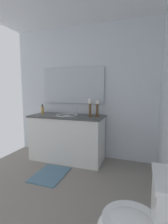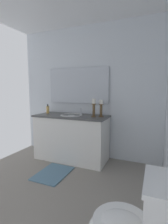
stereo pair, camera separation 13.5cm
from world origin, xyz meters
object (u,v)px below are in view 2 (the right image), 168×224
Objects in this scene: sink_basin at (71,117)px; bath_mat at (53,173)px; candle_holder_tall at (101,108)px; vanity_cabinet at (72,137)px; mirror at (78,86)px; candle_holder_short at (94,107)px; soap_bottle at (48,110)px.

sink_basin is 1.00m from bath_mat.
vanity_cabinet is at bearing -85.97° from candle_holder_tall.
vanity_cabinet is at bearing -0.01° from mirror.
candle_holder_short is at bearing -62.43° from candle_holder_tall.
candle_holder_tall is at bearing 94.04° from sink_basin.
candle_holder_tall is 0.48× the size of bath_mat.
mirror is 2.04× the size of bath_mat.
mirror is 6.80× the size of soap_bottle.
vanity_cabinet is 4.67× the size of candle_holder_tall.
candle_holder_short reaches higher than sink_basin.
soap_bottle is at bearing -93.46° from sink_basin.
vanity_cabinet is at bearing -90.00° from sink_basin.
soap_bottle is (-0.03, -0.53, 0.48)m from vanity_cabinet.
candle_holder_short is 0.97m from soap_bottle.
soap_bottle reaches higher than bath_mat.
candle_holder_tall is 1.29m from bath_mat.
soap_bottle is at bearing -93.46° from vanity_cabinet.
mirror reaches higher than vanity_cabinet.
bath_mat is (0.62, 0.00, -0.40)m from vanity_cabinet.
mirror is at bearing -113.78° from candle_holder_tall.
candle_holder_tall reaches higher than sink_basin.
vanity_cabinet is at bearing -180.00° from bath_mat.
candle_holder_short reaches higher than bath_mat.
vanity_cabinet is 0.74m from bath_mat.
mirror is at bearing -179.80° from sink_basin.
mirror is 0.71m from candle_holder_tall.
vanity_cabinet is 1.09× the size of mirror.
candle_holder_tall is 1.08m from soap_bottle.
candle_holder_short is 1.71× the size of soap_bottle.
soap_bottle reaches higher than sink_basin.
bath_mat is at bearing -39.54° from candle_holder_tall.
vanity_cabinet is 2.22× the size of bath_mat.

